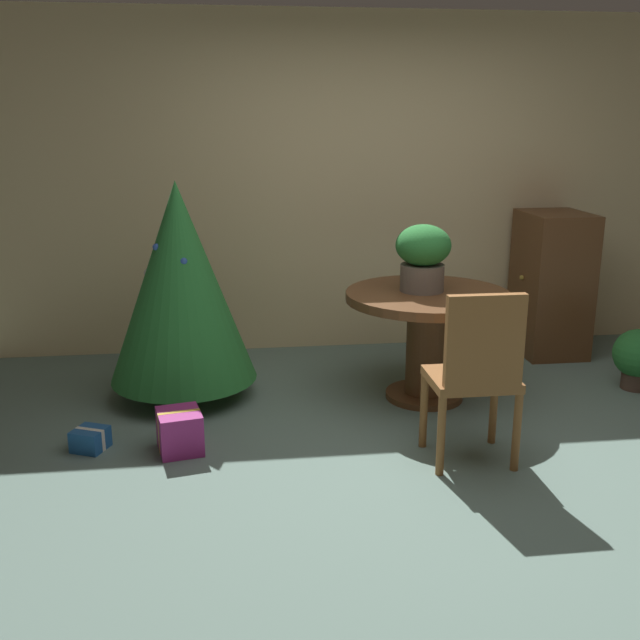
{
  "coord_description": "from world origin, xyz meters",
  "views": [
    {
      "loc": [
        -1.05,
        -3.62,
        1.84
      ],
      "look_at": [
        -0.53,
        0.53,
        0.68
      ],
      "focal_mm": 41.54,
      "sensor_mm": 36.0,
      "label": 1
    }
  ],
  "objects_px": {
    "potted_plant": "(638,356)",
    "round_dining_table": "(427,323)",
    "wooden_chair_near": "(477,369)",
    "gift_box_blue": "(90,439)",
    "flower_vase": "(423,255)",
    "holiday_tree": "(180,283)",
    "wooden_cabinet": "(551,284)",
    "gift_box_purple": "(180,431)"
  },
  "relations": [
    {
      "from": "gift_box_purple",
      "to": "potted_plant",
      "type": "bearing_deg",
      "value": 11.11
    },
    {
      "from": "gift_box_blue",
      "to": "gift_box_purple",
      "type": "relative_size",
      "value": 0.75
    },
    {
      "from": "round_dining_table",
      "to": "gift_box_purple",
      "type": "relative_size",
      "value": 3.54
    },
    {
      "from": "round_dining_table",
      "to": "potted_plant",
      "type": "xyz_separation_m",
      "value": [
        1.5,
        -0.02,
        -0.28
      ]
    },
    {
      "from": "flower_vase",
      "to": "gift_box_purple",
      "type": "distance_m",
      "value": 1.89
    },
    {
      "from": "gift_box_blue",
      "to": "wooden_cabinet",
      "type": "bearing_deg",
      "value": 22.8
    },
    {
      "from": "holiday_tree",
      "to": "round_dining_table",
      "type": "bearing_deg",
      "value": -8.14
    },
    {
      "from": "flower_vase",
      "to": "potted_plant",
      "type": "bearing_deg",
      "value": -2.16
    },
    {
      "from": "gift_box_purple",
      "to": "wooden_cabinet",
      "type": "height_order",
      "value": "wooden_cabinet"
    },
    {
      "from": "holiday_tree",
      "to": "wooden_cabinet",
      "type": "relative_size",
      "value": 1.29
    },
    {
      "from": "holiday_tree",
      "to": "gift_box_blue",
      "type": "xyz_separation_m",
      "value": [
        -0.5,
        -0.77,
        -0.73
      ]
    },
    {
      "from": "round_dining_table",
      "to": "wooden_chair_near",
      "type": "xyz_separation_m",
      "value": [
        0.0,
        -0.99,
        0.03
      ]
    },
    {
      "from": "flower_vase",
      "to": "holiday_tree",
      "type": "height_order",
      "value": "holiday_tree"
    },
    {
      "from": "flower_vase",
      "to": "holiday_tree",
      "type": "distance_m",
      "value": 1.58
    },
    {
      "from": "potted_plant",
      "to": "gift_box_blue",
      "type": "bearing_deg",
      "value": -171.7
    },
    {
      "from": "round_dining_table",
      "to": "wooden_chair_near",
      "type": "relative_size",
      "value": 1.1
    },
    {
      "from": "holiday_tree",
      "to": "gift_box_purple",
      "type": "xyz_separation_m",
      "value": [
        0.01,
        -0.85,
        -0.67
      ]
    },
    {
      "from": "potted_plant",
      "to": "holiday_tree",
      "type": "bearing_deg",
      "value": 175.43
    },
    {
      "from": "gift_box_purple",
      "to": "flower_vase",
      "type": "bearing_deg",
      "value": 23.16
    },
    {
      "from": "holiday_tree",
      "to": "wooden_cabinet",
      "type": "height_order",
      "value": "holiday_tree"
    },
    {
      "from": "holiday_tree",
      "to": "potted_plant",
      "type": "bearing_deg",
      "value": -4.57
    },
    {
      "from": "potted_plant",
      "to": "gift_box_purple",
      "type": "bearing_deg",
      "value": -168.89
    },
    {
      "from": "wooden_cabinet",
      "to": "potted_plant",
      "type": "bearing_deg",
      "value": -73.27
    },
    {
      "from": "gift_box_blue",
      "to": "holiday_tree",
      "type": "bearing_deg",
      "value": 57.18
    },
    {
      "from": "gift_box_purple",
      "to": "wooden_cabinet",
      "type": "distance_m",
      "value": 3.21
    },
    {
      "from": "holiday_tree",
      "to": "potted_plant",
      "type": "distance_m",
      "value": 3.15
    },
    {
      "from": "potted_plant",
      "to": "round_dining_table",
      "type": "bearing_deg",
      "value": 179.29
    },
    {
      "from": "wooden_chair_near",
      "to": "wooden_cabinet",
      "type": "bearing_deg",
      "value": 56.27
    },
    {
      "from": "wooden_chair_near",
      "to": "gift_box_blue",
      "type": "height_order",
      "value": "wooden_chair_near"
    },
    {
      "from": "wooden_chair_near",
      "to": "potted_plant",
      "type": "height_order",
      "value": "wooden_chair_near"
    },
    {
      "from": "flower_vase",
      "to": "gift_box_purple",
      "type": "height_order",
      "value": "flower_vase"
    },
    {
      "from": "potted_plant",
      "to": "wooden_chair_near",
      "type": "bearing_deg",
      "value": -147.0
    },
    {
      "from": "potted_plant",
      "to": "flower_vase",
      "type": "bearing_deg",
      "value": 177.84
    },
    {
      "from": "wooden_chair_near",
      "to": "wooden_cabinet",
      "type": "height_order",
      "value": "wooden_cabinet"
    },
    {
      "from": "wooden_cabinet",
      "to": "flower_vase",
      "type": "bearing_deg",
      "value": -147.2
    },
    {
      "from": "flower_vase",
      "to": "gift_box_blue",
      "type": "height_order",
      "value": "flower_vase"
    },
    {
      "from": "wooden_chair_near",
      "to": "flower_vase",
      "type": "bearing_deg",
      "value": 91.93
    },
    {
      "from": "round_dining_table",
      "to": "gift_box_blue",
      "type": "xyz_separation_m",
      "value": [
        -2.09,
        -0.54,
        -0.46
      ]
    },
    {
      "from": "gift_box_blue",
      "to": "potted_plant",
      "type": "distance_m",
      "value": 3.63
    },
    {
      "from": "wooden_cabinet",
      "to": "wooden_chair_near",
      "type": "bearing_deg",
      "value": -123.73
    },
    {
      "from": "round_dining_table",
      "to": "flower_vase",
      "type": "distance_m",
      "value": 0.45
    },
    {
      "from": "wooden_chair_near",
      "to": "potted_plant",
      "type": "distance_m",
      "value": 1.81
    }
  ]
}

